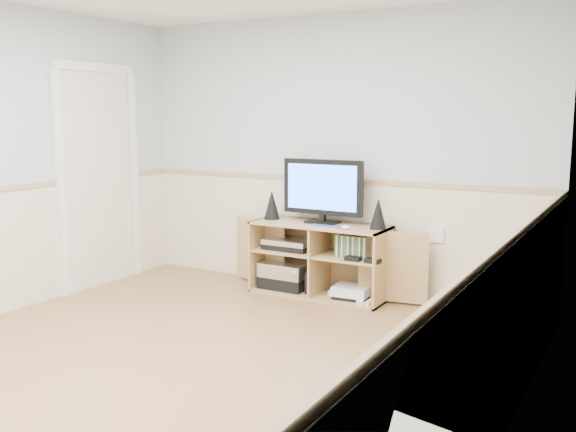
% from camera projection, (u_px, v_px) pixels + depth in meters
% --- Properties ---
extents(room, '(4.04, 4.54, 2.54)m').
position_uv_depth(room, '(177.00, 178.00, 4.04)').
color(room, tan).
rests_on(room, ground).
extents(media_cabinet, '(1.93, 0.46, 0.65)m').
position_uv_depth(media_cabinet, '(322.00, 258.00, 5.79)').
color(media_cabinet, tan).
rests_on(media_cabinet, floor).
extents(monitor, '(0.77, 0.18, 0.57)m').
position_uv_depth(monitor, '(323.00, 189.00, 5.69)').
color(monitor, black).
rests_on(monitor, media_cabinet).
extents(speaker_left, '(0.15, 0.15, 0.27)m').
position_uv_depth(speaker_left, '(272.00, 205.00, 5.94)').
color(speaker_left, black).
rests_on(speaker_left, media_cabinet).
extents(speaker_right, '(0.14, 0.14, 0.26)m').
position_uv_depth(speaker_right, '(378.00, 214.00, 5.43)').
color(speaker_right, black).
rests_on(speaker_right, media_cabinet).
extents(keyboard, '(0.30, 0.14, 0.01)m').
position_uv_depth(keyboard, '(325.00, 227.00, 5.52)').
color(keyboard, silver).
rests_on(keyboard, media_cabinet).
extents(mouse, '(0.11, 0.10, 0.04)m').
position_uv_depth(mouse, '(345.00, 227.00, 5.42)').
color(mouse, white).
rests_on(mouse, media_cabinet).
extents(av_components, '(0.52, 0.33, 0.47)m').
position_uv_depth(av_components, '(288.00, 267.00, 5.93)').
color(av_components, black).
rests_on(av_components, media_cabinet).
extents(game_consoles, '(0.45, 0.30, 0.11)m').
position_uv_depth(game_consoles, '(351.00, 292.00, 5.62)').
color(game_consoles, white).
rests_on(game_consoles, media_cabinet).
extents(game_cases, '(0.29, 0.14, 0.19)m').
position_uv_depth(game_cases, '(353.00, 246.00, 5.54)').
color(game_cases, '#3F8C3F').
rests_on(game_cases, media_cabinet).
extents(wall_outlet, '(0.12, 0.03, 0.12)m').
position_uv_depth(wall_outlet, '(437.00, 235.00, 5.43)').
color(wall_outlet, white).
rests_on(wall_outlet, wall_back).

